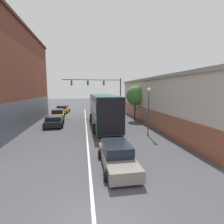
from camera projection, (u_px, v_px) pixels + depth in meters
name	position (u px, v px, depth m)	size (l,w,h in m)	color
lane_center_line	(86.00, 129.00, 19.17)	(0.14, 40.19, 0.01)	silver
building_right_storefront	(180.00, 100.00, 21.93)	(8.96, 24.76, 5.75)	beige
bus	(103.00, 109.00, 20.62)	(3.00, 11.03, 3.69)	#145133
hatchback_foreground	(117.00, 156.00, 9.92)	(1.93, 4.62, 1.30)	slate
parked_car_left_near	(63.00, 109.00, 32.32)	(2.33, 4.61, 1.39)	orange
parked_car_left_mid	(54.00, 121.00, 20.62)	(2.34, 3.90, 1.25)	black
parked_car_left_far	(58.00, 114.00, 26.34)	(2.27, 4.81, 1.40)	orange
traffic_signal_gantry	(101.00, 87.00, 28.86)	(9.57, 0.36, 6.21)	#333338
street_lamp	(149.00, 105.00, 16.24)	(0.36, 0.36, 4.52)	#47474C
street_tree_near	(135.00, 96.00, 24.36)	(2.49, 2.24, 4.87)	#3D2D1E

